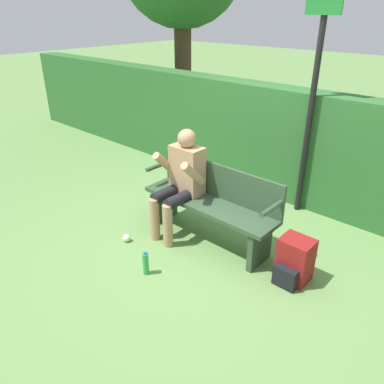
{
  "coord_description": "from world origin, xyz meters",
  "views": [
    {
      "loc": [
        2.29,
        -2.81,
        2.41
      ],
      "look_at": [
        -0.15,
        -0.1,
        0.59
      ],
      "focal_mm": 35.0,
      "sensor_mm": 36.0,
      "label": 1
    }
  ],
  "objects": [
    {
      "name": "hedge_back",
      "position": [
        0.0,
        1.6,
        0.74
      ],
      "size": [
        12.0,
        0.38,
        1.48
      ],
      "color": "#2D662D",
      "rests_on": "ground"
    },
    {
      "name": "water_bottle",
      "position": [
        -0.06,
        -0.89,
        0.12
      ],
      "size": [
        0.06,
        0.06,
        0.26
      ],
      "color": "green",
      "rests_on": "ground"
    },
    {
      "name": "backpack",
      "position": [
        1.07,
        0.02,
        0.21
      ],
      "size": [
        0.3,
        0.34,
        0.45
      ],
      "color": "maroon",
      "rests_on": "ground"
    },
    {
      "name": "signpost",
      "position": [
        0.42,
        1.33,
        1.51
      ],
      "size": [
        0.4,
        0.09,
        2.65
      ],
      "color": "black",
      "rests_on": "ground"
    },
    {
      "name": "person_seated",
      "position": [
        -0.35,
        -0.06,
        0.68
      ],
      "size": [
        0.52,
        0.6,
        1.23
      ],
      "color": "tan",
      "rests_on": "ground"
    },
    {
      "name": "park_bench",
      "position": [
        0.0,
        0.06,
        0.46
      ],
      "size": [
        1.62,
        0.41,
        0.86
      ],
      "color": "#334C33",
      "rests_on": "ground"
    },
    {
      "name": "ground_plane",
      "position": [
        0.0,
        0.0,
        0.0
      ],
      "size": [
        40.0,
        40.0,
        0.0
      ],
      "primitive_type": "plane",
      "color": "#668E4C"
    },
    {
      "name": "litter_crumple",
      "position": [
        -0.65,
        -0.65,
        0.04
      ],
      "size": [
        0.09,
        0.09,
        0.09
      ],
      "color": "silver",
      "rests_on": "ground"
    }
  ]
}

